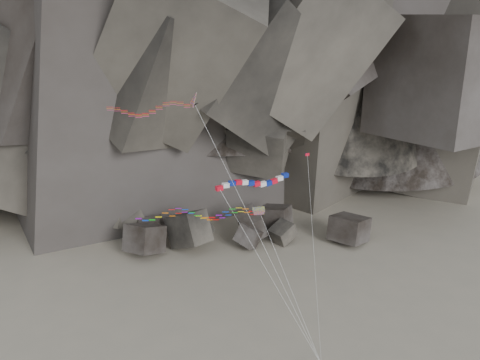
{
  "coord_description": "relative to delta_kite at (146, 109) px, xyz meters",
  "views": [
    {
      "loc": [
        -9.16,
        -53.54,
        40.07
      ],
      "look_at": [
        -1.49,
        6.0,
        20.21
      ],
      "focal_mm": 40.0,
      "sensor_mm": 36.0,
      "label": 1
    }
  ],
  "objects": [
    {
      "name": "boulder_field",
      "position": [
        5.48,
        32.83,
        -27.28
      ],
      "size": [
        49.64,
        20.41,
        8.8
      ],
      "color": "#47423F",
      "rests_on": "ground"
    },
    {
      "name": "parafoil_kite",
      "position": [
        4.45,
        -2.4,
        -10.82
      ],
      "size": [
        20.17,
        4.29,
        18.11
      ],
      "rotation": [
        0.0,
        0.0,
        -0.16
      ],
      "color": "#C6D50B",
      "rests_on": "ground"
    },
    {
      "name": "ground",
      "position": [
        11.76,
        -1.36,
        -29.86
      ],
      "size": [
        260.0,
        260.0,
        0.0
      ],
      "primitive_type": "plane",
      "color": "gray",
      "rests_on": "ground"
    },
    {
      "name": "banner_kite",
      "position": [
        11.16,
        -0.15,
        -8.51
      ],
      "size": [
        11.26,
        8.3,
        20.43
      ],
      "rotation": [
        0.0,
        0.0,
        0.4
      ],
      "color": "red",
      "rests_on": "ground"
    },
    {
      "name": "delta_kite",
      "position": [
        0.0,
        0.0,
        0.0
      ],
      "size": [
        22.52,
        6.96,
        29.98
      ],
      "rotation": [
        0.0,
        0.0,
        0.15
      ],
      "color": "red",
      "rests_on": "ground"
    },
    {
      "name": "pennant_kite",
      "position": [
        17.83,
        0.13,
        -12.18
      ],
      "size": [
        0.56,
        8.84,
        22.16
      ],
      "rotation": [
        0.0,
        0.0,
        0.26
      ],
      "color": "red",
      "rests_on": "ground"
    }
  ]
}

